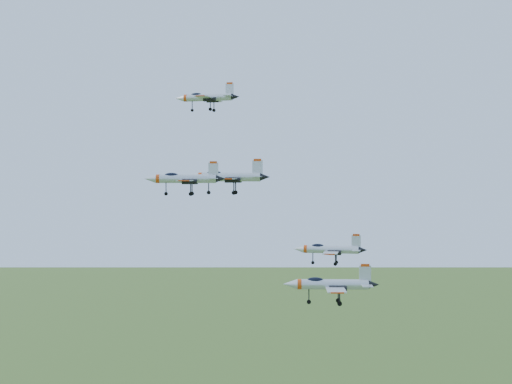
% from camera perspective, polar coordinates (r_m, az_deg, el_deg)
% --- Properties ---
extents(jet_lead, '(12.34, 10.22, 3.30)m').
position_cam_1_polar(jet_lead, '(131.41, -4.02, 7.56)').
color(jet_lead, '#B5BBC2').
extents(jet_left_high, '(12.78, 10.80, 3.45)m').
position_cam_1_polar(jet_left_high, '(108.23, -2.36, 1.23)').
color(jet_left_high, '#B5BBC2').
extents(jet_right_high, '(10.62, 9.07, 2.91)m').
position_cam_1_polar(jet_right_high, '(95.03, -5.81, 1.08)').
color(jet_right_high, '#B5BBC2').
extents(jet_left_low, '(12.18, 10.16, 3.26)m').
position_cam_1_polar(jet_left_low, '(117.49, 5.85, -4.57)').
color(jet_left_low, '#B5BBC2').
extents(jet_right_low, '(12.24, 10.41, 3.33)m').
position_cam_1_polar(jet_right_low, '(92.98, 5.92, -7.34)').
color(jet_right_low, '#B5BBC2').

